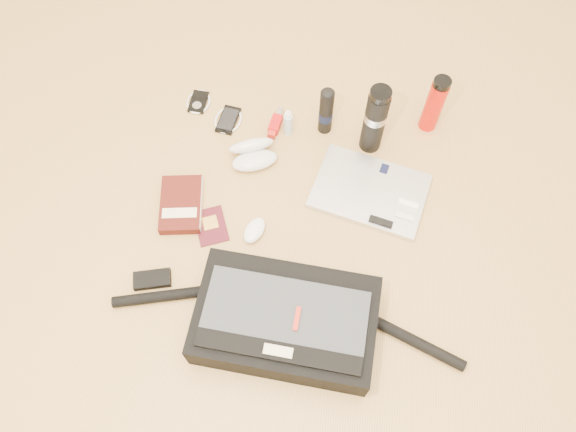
{
  "coord_description": "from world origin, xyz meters",
  "views": [
    {
      "loc": [
        0.07,
        -0.7,
        1.56
      ],
      "look_at": [
        -0.01,
        0.06,
        0.06
      ],
      "focal_mm": 35.0,
      "sensor_mm": 36.0,
      "label": 1
    }
  ],
  "objects_px": {
    "messenger_bag": "(285,321)",
    "thermos_black": "(375,120)",
    "thermos_red": "(434,104)",
    "laptop": "(370,192)",
    "book": "(182,205)"
  },
  "relations": [
    {
      "from": "messenger_bag",
      "to": "book",
      "type": "relative_size",
      "value": 4.83
    },
    {
      "from": "messenger_bag",
      "to": "thermos_red",
      "type": "height_order",
      "value": "thermos_red"
    },
    {
      "from": "messenger_bag",
      "to": "book",
      "type": "distance_m",
      "value": 0.5
    },
    {
      "from": "thermos_black",
      "to": "thermos_red",
      "type": "distance_m",
      "value": 0.22
    },
    {
      "from": "messenger_bag",
      "to": "thermos_black",
      "type": "bearing_deg",
      "value": 76.2
    },
    {
      "from": "book",
      "to": "thermos_red",
      "type": "relative_size",
      "value": 0.92
    },
    {
      "from": "thermos_red",
      "to": "laptop",
      "type": "bearing_deg",
      "value": -122.26
    },
    {
      "from": "laptop",
      "to": "thermos_black",
      "type": "distance_m",
      "value": 0.23
    },
    {
      "from": "laptop",
      "to": "thermos_red",
      "type": "relative_size",
      "value": 1.75
    },
    {
      "from": "messenger_bag",
      "to": "thermos_black",
      "type": "relative_size",
      "value": 3.71
    },
    {
      "from": "messenger_bag",
      "to": "thermos_red",
      "type": "distance_m",
      "value": 0.85
    },
    {
      "from": "messenger_bag",
      "to": "thermos_black",
      "type": "height_order",
      "value": "thermos_black"
    },
    {
      "from": "laptop",
      "to": "book",
      "type": "height_order",
      "value": "book"
    },
    {
      "from": "thermos_black",
      "to": "thermos_red",
      "type": "bearing_deg",
      "value": 27.76
    },
    {
      "from": "book",
      "to": "thermos_black",
      "type": "distance_m",
      "value": 0.66
    }
  ]
}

